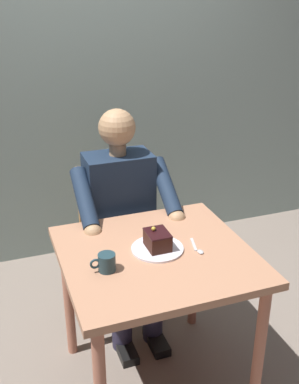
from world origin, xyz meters
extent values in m
plane|color=gray|center=(0.00, 0.00, 0.00)|extent=(14.00, 14.00, 0.00)
cube|color=#91A9A3|center=(0.00, -1.46, 1.50)|extent=(6.40, 0.12, 3.00)
cube|color=tan|center=(0.00, 0.00, 0.73)|extent=(0.83, 0.80, 0.04)
cylinder|color=#C0765C|center=(-0.36, 0.34, 0.36)|extent=(0.05, 0.05, 0.73)
cylinder|color=#C0765C|center=(-0.36, -0.34, 0.36)|extent=(0.05, 0.05, 0.73)
cylinder|color=#C0765C|center=(0.36, -0.34, 0.36)|extent=(0.05, 0.05, 0.73)
cube|color=tan|center=(0.00, -0.60, 0.42)|extent=(0.42, 0.42, 0.04)
cube|color=tan|center=(0.00, -0.79, 0.66)|extent=(0.38, 0.04, 0.45)
cylinder|color=tan|center=(-0.18, -0.42, 0.21)|extent=(0.04, 0.04, 0.42)
cylinder|color=tan|center=(0.18, -0.42, 0.21)|extent=(0.04, 0.04, 0.42)
cylinder|color=tan|center=(-0.18, -0.78, 0.21)|extent=(0.04, 0.04, 0.42)
cylinder|color=tan|center=(0.18, -0.78, 0.21)|extent=(0.04, 0.04, 0.42)
cube|color=#1C2C43|center=(0.00, -0.58, 0.73)|extent=(0.36, 0.22, 0.57)
sphere|color=tan|center=(0.00, -0.58, 1.16)|extent=(0.19, 0.19, 0.19)
cylinder|color=tan|center=(0.00, -0.58, 1.04)|extent=(0.09, 0.09, 0.06)
cylinder|color=#1C2C43|center=(-0.22, -0.44, 0.85)|extent=(0.08, 0.33, 0.26)
sphere|color=tan|center=(-0.22, -0.28, 0.74)|extent=(0.09, 0.09, 0.09)
cylinder|color=#1C2C43|center=(0.22, -0.44, 0.85)|extent=(0.08, 0.33, 0.26)
sphere|color=tan|center=(0.22, -0.28, 0.74)|extent=(0.09, 0.09, 0.09)
cylinder|color=#2C2840|center=(-0.09, -0.46, 0.42)|extent=(0.13, 0.38, 0.14)
cylinder|color=#2C2840|center=(0.09, -0.46, 0.42)|extent=(0.13, 0.38, 0.14)
cylinder|color=#2C2840|center=(-0.09, -0.28, 0.20)|extent=(0.11, 0.11, 0.40)
cube|color=black|center=(-0.09, -0.22, 0.03)|extent=(0.09, 0.22, 0.05)
cylinder|color=#2C2840|center=(0.09, -0.28, 0.20)|extent=(0.11, 0.11, 0.40)
cube|color=black|center=(0.09, -0.22, 0.03)|extent=(0.09, 0.22, 0.05)
cylinder|color=white|center=(-0.01, -0.02, 0.75)|extent=(0.24, 0.24, 0.01)
cube|color=#361911|center=(-0.01, -0.02, 0.79)|extent=(0.10, 0.12, 0.07)
cube|color=black|center=(-0.01, -0.02, 0.83)|extent=(0.10, 0.12, 0.01)
sphere|color=gold|center=(0.00, -0.04, 0.84)|extent=(0.02, 0.02, 0.02)
cylinder|color=#223D46|center=(0.24, 0.06, 0.78)|extent=(0.07, 0.07, 0.08)
torus|color=#223D46|center=(0.29, 0.06, 0.79)|extent=(0.05, 0.01, 0.05)
cylinder|color=black|center=(0.24, 0.06, 0.82)|extent=(0.06, 0.06, 0.01)
cube|color=silver|center=(-0.18, 0.00, 0.75)|extent=(0.04, 0.11, 0.01)
ellipsoid|color=silver|center=(-0.18, 0.07, 0.75)|extent=(0.03, 0.04, 0.01)
camera|label=1|loc=(0.63, 1.64, 1.82)|focal=43.06mm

